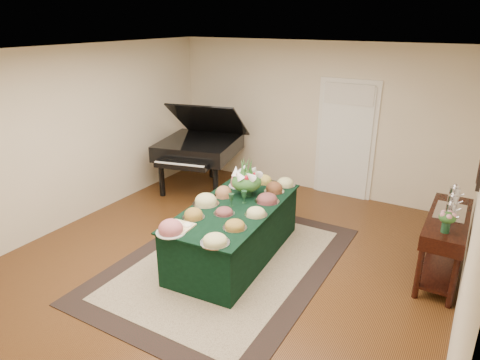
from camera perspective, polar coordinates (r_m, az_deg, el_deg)
The scene contains 13 objects.
ground at distance 5.88m, azimuth -1.49°, elevation -10.52°, with size 6.00×6.00×0.00m, color black.
area_rug at distance 5.80m, azimuth -1.81°, elevation -10.94°, with size 2.54×3.55×0.01m.
kitchen_doorway at distance 7.79m, azimuth 13.87°, elevation 5.08°, with size 1.05×0.07×2.10m.
buffet_table at distance 5.77m, azimuth -0.70°, elevation -6.86°, with size 1.18×2.25×0.75m.
food_platters at distance 5.64m, azimuth -0.85°, elevation -2.78°, with size 1.06×2.33×0.15m.
cutting_board at distance 5.10m, azimuth -8.02°, elevation -5.85°, with size 0.32×0.32×0.10m.
green_goblets at distance 5.61m, azimuth -0.30°, elevation -2.45°, with size 0.17×0.25×0.18m.
floral_centerpiece at distance 5.84m, azimuth 0.88°, elevation 0.25°, with size 0.43×0.43×0.43m.
grand_piano at distance 7.96m, azimuth -5.44°, elevation 4.45°, with size 1.65×1.84×1.66m.
wicker_basket at distance 7.34m, azimuth -1.25°, elevation -2.58°, with size 0.45×0.45×0.28m, color olive.
mahogany_sideboard at distance 5.77m, azimuth 25.82°, elevation -6.02°, with size 0.45×1.41×0.85m.
tea_service at distance 5.72m, azimuth 26.37°, elevation -2.96°, with size 0.34×0.74×0.30m.
pink_bouquet at distance 5.18m, azimuth 25.90°, elevation -4.61°, with size 0.20×0.20×0.26m.
Camera 1 is at (2.65, -4.26, 3.06)m, focal length 32.00 mm.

